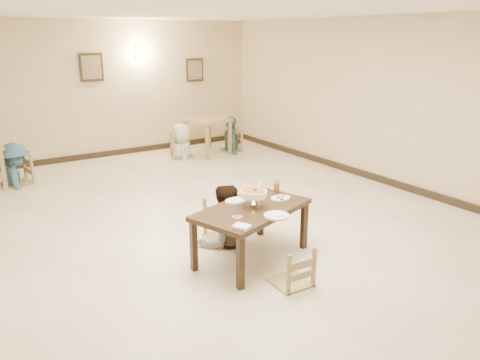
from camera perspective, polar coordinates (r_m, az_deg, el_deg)
floor at (r=6.68m, az=-4.92°, el=-6.24°), size 10.00×10.00×0.00m
ceiling at (r=6.14m, az=-5.68°, el=20.40°), size 10.00×10.00×0.00m
wall_back at (r=10.87m, az=-18.00°, el=10.30°), size 10.00×0.00×10.00m
wall_right at (r=8.82m, az=18.59°, el=8.82°), size 0.00×10.00×10.00m
baseboard_back at (r=11.09m, az=-17.27°, el=2.89°), size 8.00×0.06×0.12m
baseboard_right at (r=9.10m, az=17.62°, el=-0.17°), size 0.06×10.00×0.12m
picture_b at (r=10.81m, az=-17.66°, el=12.96°), size 0.50×0.04×0.60m
picture_c at (r=11.76m, az=-5.53°, el=13.21°), size 0.45×0.04×0.55m
wall_sconce at (r=11.16m, az=-12.20°, el=15.02°), size 0.16×0.05×0.22m
main_table at (r=5.65m, az=1.46°, el=-4.09°), size 1.63×1.23×0.68m
chair_far at (r=6.18m, az=-2.12°, el=-3.03°), size 0.48×0.48×1.03m
chair_near at (r=5.18m, az=6.30°, el=-8.19°), size 0.41×0.41×0.87m
main_diner at (r=6.03m, az=-2.03°, el=-0.63°), size 0.82×0.66×1.60m
curry_warmer at (r=5.58m, az=1.66°, el=-1.66°), size 0.36×0.32×0.29m
rice_plate_far at (r=5.80m, az=-0.47°, el=-2.51°), size 0.30×0.30×0.07m
rice_plate_near at (r=5.35m, az=4.48°, el=-4.32°), size 0.29×0.29×0.07m
fried_plate at (r=5.91m, az=4.97°, el=-2.16°), size 0.27×0.27×0.06m
chili_dish at (r=5.30m, az=-0.32°, el=-4.54°), size 0.11×0.11×0.02m
napkin_cutlery at (r=5.02m, az=0.20°, el=-5.71°), size 0.23×0.28×0.03m
drink_glass at (r=6.16m, az=4.48°, el=-0.82°), size 0.08×0.08×0.15m
bg_table_right at (r=10.82m, az=-3.94°, el=6.71°), size 1.00×1.00×0.83m
bg_chair_lr at (r=9.52m, az=-25.87°, el=2.57°), size 0.50×0.50×1.06m
bg_chair_rl at (r=10.62m, az=-7.14°, el=5.42°), size 0.48×0.48×1.02m
bg_chair_rr at (r=11.20m, az=-1.09°, el=6.12°), size 0.47×0.47×1.01m
bg_diner_b at (r=9.46m, az=-26.06°, el=4.05°), size 0.68×1.06×1.56m
bg_diner_c at (r=10.57m, az=-7.19°, el=6.85°), size 0.70×0.87×1.55m
bg_diner_d at (r=11.14m, az=-1.10°, el=7.76°), size 0.71×1.05×1.65m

